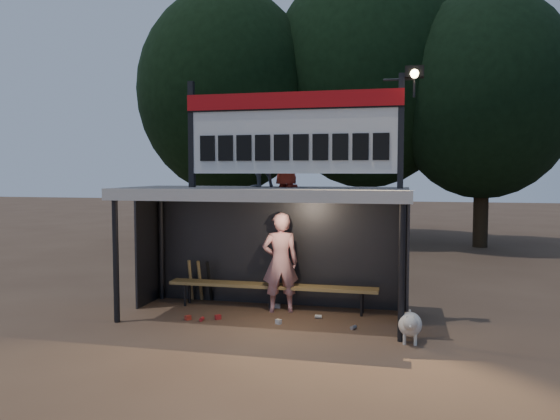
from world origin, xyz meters
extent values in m
plane|color=brown|center=(0.00, 0.00, 0.00)|extent=(80.00, 80.00, 0.00)
imported|color=white|center=(0.20, 0.43, 0.93)|extent=(0.78, 0.63, 1.85)
imported|color=slate|center=(-0.19, 0.39, 2.89)|extent=(0.70, 0.68, 1.14)
imported|color=maroon|center=(0.34, 0.34, 2.87)|extent=(0.64, 0.61, 1.10)
cube|color=#3E3E40|center=(0.00, 0.00, 2.26)|extent=(5.00, 2.00, 0.12)
cube|color=silver|center=(0.00, -1.02, 2.22)|extent=(5.10, 0.06, 0.20)
cylinder|color=black|center=(-2.40, -0.90, 1.10)|extent=(0.10, 0.10, 2.20)
cylinder|color=black|center=(2.40, -0.90, 1.10)|extent=(0.10, 0.10, 2.20)
cylinder|color=black|center=(-2.40, 0.90, 1.10)|extent=(0.10, 0.10, 2.20)
cylinder|color=black|center=(2.40, 0.90, 1.10)|extent=(0.10, 0.10, 2.20)
cube|color=black|center=(0.00, 1.00, 1.10)|extent=(5.00, 0.04, 2.20)
cube|color=black|center=(-2.50, 0.50, 1.10)|extent=(0.04, 1.00, 2.20)
cube|color=black|center=(2.50, 0.50, 1.10)|extent=(0.04, 1.00, 2.20)
cylinder|color=black|center=(0.00, 1.00, 2.15)|extent=(5.00, 0.06, 0.06)
cube|color=black|center=(-1.35, 0.00, 3.27)|extent=(0.10, 0.10, 1.90)
cube|color=black|center=(2.35, 0.00, 3.27)|extent=(0.10, 0.10, 1.90)
cube|color=silver|center=(0.50, 0.00, 3.27)|extent=(3.80, 0.08, 1.40)
cube|color=#B70D10|center=(0.50, -0.05, 3.83)|extent=(3.80, 0.04, 0.28)
cube|color=black|center=(0.50, -0.06, 3.68)|extent=(3.80, 0.02, 0.03)
cube|color=black|center=(-1.03, -0.05, 3.02)|extent=(0.27, 0.03, 0.45)
cube|color=black|center=(-0.69, -0.05, 3.02)|extent=(0.27, 0.03, 0.45)
cube|color=black|center=(-0.35, -0.05, 3.02)|extent=(0.27, 0.03, 0.45)
cube|color=black|center=(-0.01, -0.05, 3.02)|extent=(0.27, 0.03, 0.45)
cube|color=black|center=(0.33, -0.05, 3.02)|extent=(0.27, 0.03, 0.45)
cube|color=black|center=(0.67, -0.05, 3.02)|extent=(0.27, 0.03, 0.45)
cube|color=black|center=(1.01, -0.05, 3.02)|extent=(0.27, 0.03, 0.45)
cube|color=black|center=(1.35, -0.05, 3.02)|extent=(0.27, 0.03, 0.45)
cube|color=black|center=(1.69, -0.05, 3.02)|extent=(0.27, 0.03, 0.45)
cube|color=black|center=(2.03, -0.05, 3.02)|extent=(0.27, 0.03, 0.45)
cylinder|color=black|center=(2.30, 0.00, 4.12)|extent=(0.50, 0.04, 0.04)
cylinder|color=black|center=(2.55, 0.00, 3.97)|extent=(0.04, 0.04, 0.30)
cube|color=black|center=(2.55, -0.05, 4.22)|extent=(0.30, 0.22, 0.18)
sphere|color=#FFD88C|center=(2.55, -0.14, 4.18)|extent=(0.14, 0.14, 0.14)
cube|color=olive|center=(0.00, 0.55, 0.45)|extent=(4.00, 0.35, 0.06)
cylinder|color=black|center=(-1.70, 0.43, 0.23)|extent=(0.05, 0.05, 0.45)
cylinder|color=black|center=(-1.70, 0.67, 0.23)|extent=(0.05, 0.05, 0.45)
cylinder|color=black|center=(0.00, 0.43, 0.23)|extent=(0.05, 0.05, 0.45)
cylinder|color=black|center=(0.00, 0.67, 0.23)|extent=(0.05, 0.05, 0.45)
cylinder|color=black|center=(1.70, 0.43, 0.23)|extent=(0.05, 0.05, 0.45)
cylinder|color=black|center=(1.70, 0.67, 0.23)|extent=(0.05, 0.05, 0.45)
cylinder|color=black|center=(-4.00, 10.00, 1.87)|extent=(0.50, 0.50, 3.74)
ellipsoid|color=black|center=(-4.00, 10.00, 5.53)|extent=(6.46, 6.46, 7.48)
cylinder|color=black|center=(1.00, 11.50, 2.09)|extent=(0.50, 0.50, 4.18)
ellipsoid|color=black|center=(1.00, 11.50, 6.18)|extent=(7.22, 7.22, 8.36)
cylinder|color=black|center=(5.00, 10.50, 1.76)|extent=(0.50, 0.50, 3.52)
ellipsoid|color=black|center=(5.00, 10.50, 5.20)|extent=(6.08, 6.08, 7.04)
ellipsoid|color=silver|center=(2.54, -0.88, 0.27)|extent=(0.36, 0.58, 0.36)
sphere|color=beige|center=(2.54, -1.16, 0.36)|extent=(0.22, 0.22, 0.22)
cone|color=beige|center=(2.54, -1.26, 0.34)|extent=(0.10, 0.10, 0.10)
cone|color=beige|center=(2.49, -1.18, 0.46)|extent=(0.06, 0.06, 0.07)
cone|color=beige|center=(2.59, -1.18, 0.46)|extent=(0.06, 0.06, 0.07)
cylinder|color=beige|center=(2.46, -1.06, 0.09)|extent=(0.05, 0.05, 0.18)
cylinder|color=#EDE4CD|center=(2.62, -1.06, 0.09)|extent=(0.05, 0.05, 0.18)
cylinder|color=silver|center=(2.46, -0.70, 0.09)|extent=(0.05, 0.05, 0.18)
cylinder|color=beige|center=(2.62, -0.70, 0.09)|extent=(0.05, 0.05, 0.18)
cylinder|color=beige|center=(2.54, -0.58, 0.34)|extent=(0.04, 0.16, 0.14)
cylinder|color=olive|center=(-1.74, 0.82, 0.43)|extent=(0.09, 0.27, 0.84)
cylinder|color=olive|center=(-1.54, 0.82, 0.43)|extent=(0.08, 0.30, 0.83)
cylinder|color=black|center=(-1.34, 0.82, 0.43)|extent=(0.07, 0.33, 0.83)
cube|color=#A92A1C|center=(-1.25, -0.50, 0.04)|extent=(0.11, 0.12, 0.08)
cylinder|color=#ADADB2|center=(1.63, -0.43, 0.04)|extent=(0.11, 0.14, 0.07)
cube|color=silver|center=(0.35, -0.39, 0.04)|extent=(0.12, 0.11, 0.08)
cylinder|color=#B31E20|center=(-0.99, -0.51, 0.04)|extent=(0.08, 0.12, 0.07)
cube|color=#A1A0A5|center=(0.09, 0.67, 0.04)|extent=(0.10, 0.07, 0.08)
cylinder|color=beige|center=(0.97, 0.11, 0.04)|extent=(0.12, 0.07, 0.07)
cube|color=#A81C1D|center=(-0.75, -0.34, 0.04)|extent=(0.12, 0.12, 0.08)
camera|label=1|loc=(2.42, -9.32, 2.60)|focal=35.00mm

